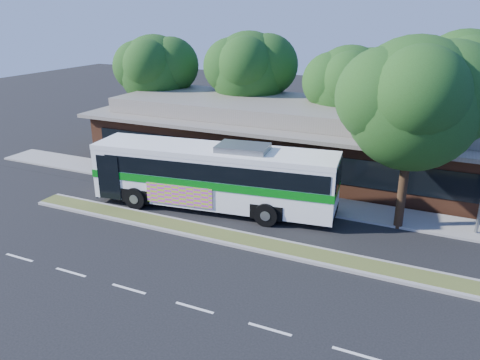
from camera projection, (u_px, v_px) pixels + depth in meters
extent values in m
plane|color=black|center=(248.00, 249.00, 21.66)|extent=(120.00, 120.00, 0.00)
cube|color=#445524|center=(253.00, 242.00, 22.14)|extent=(26.00, 1.10, 0.15)
cube|color=gray|center=(293.00, 200.00, 27.10)|extent=(44.00, 2.60, 0.12)
cube|color=black|center=(92.00, 149.00, 37.24)|extent=(14.00, 12.00, 0.01)
cube|color=#5B2F1C|center=(324.00, 146.00, 32.22)|extent=(32.00, 10.00, 3.20)
cube|color=slate|center=(326.00, 122.00, 31.63)|extent=(33.20, 11.20, 0.24)
cube|color=slate|center=(326.00, 112.00, 31.41)|extent=(30.00, 8.00, 1.00)
cube|color=black|center=(302.00, 165.00, 27.88)|extent=(30.00, 0.06, 1.60)
cylinder|color=black|center=(158.00, 116.00, 39.65)|extent=(0.44, 0.44, 3.99)
sphere|color=#1C3913|center=(155.00, 71.00, 38.37)|extent=(5.80, 5.80, 5.80)
sphere|color=#1C3913|center=(171.00, 65.00, 38.08)|extent=(4.52, 4.52, 4.52)
cylinder|color=black|center=(249.00, 121.00, 37.34)|extent=(0.44, 0.44, 4.20)
sphere|color=#1C3913|center=(249.00, 71.00, 36.01)|extent=(6.00, 6.00, 6.00)
sphere|color=#1C3913|center=(267.00, 65.00, 35.70)|extent=(4.68, 4.68, 4.68)
cylinder|color=black|center=(345.00, 137.00, 33.43)|extent=(0.44, 0.44, 3.78)
sphere|color=#1C3913|center=(349.00, 87.00, 32.21)|extent=(5.60, 5.60, 5.60)
sphere|color=#1C3913|center=(370.00, 80.00, 31.92)|extent=(4.37, 4.37, 4.37)
cylinder|color=black|center=(453.00, 140.00, 31.44)|extent=(0.44, 0.44, 4.41)
sphere|color=#1C3913|center=(462.00, 79.00, 30.05)|extent=(6.20, 6.20, 6.20)
cube|color=white|center=(214.00, 175.00, 25.57)|extent=(13.63, 4.51, 3.08)
cube|color=black|center=(219.00, 165.00, 25.26)|extent=(12.58, 4.43, 0.92)
cube|color=white|center=(213.00, 151.00, 25.09)|extent=(13.66, 4.54, 0.29)
cube|color=#057412|center=(214.00, 177.00, 25.60)|extent=(13.71, 4.59, 0.42)
cube|color=black|center=(106.00, 158.00, 27.32)|extent=(0.38, 2.49, 1.91)
cube|color=black|center=(339.00, 175.00, 23.44)|extent=(0.36, 2.32, 1.23)
cube|color=#CF3CC3|center=(179.00, 195.00, 24.94)|extent=(3.77, 0.53, 1.12)
cube|color=slate|center=(243.00, 148.00, 24.52)|extent=(2.88, 2.11, 0.33)
cylinder|color=black|center=(136.00, 198.00, 25.91)|extent=(1.27, 0.55, 1.23)
cylinder|color=black|center=(158.00, 181.00, 28.43)|extent=(1.27, 0.55, 1.23)
cylinder|color=black|center=(266.00, 215.00, 23.82)|extent=(1.27, 0.55, 1.23)
cylinder|color=black|center=(278.00, 195.00, 26.33)|extent=(1.27, 0.55, 1.23)
imported|color=#AEB1B6|center=(186.00, 157.00, 33.13)|extent=(4.48, 2.34, 1.24)
cylinder|color=black|center=(403.00, 187.00, 23.08)|extent=(0.44, 0.44, 4.44)
sphere|color=#1C3913|center=(413.00, 104.00, 21.68)|extent=(6.27, 6.27, 6.27)
sphere|color=#1C3913|center=(448.00, 94.00, 21.35)|extent=(4.89, 4.89, 4.89)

